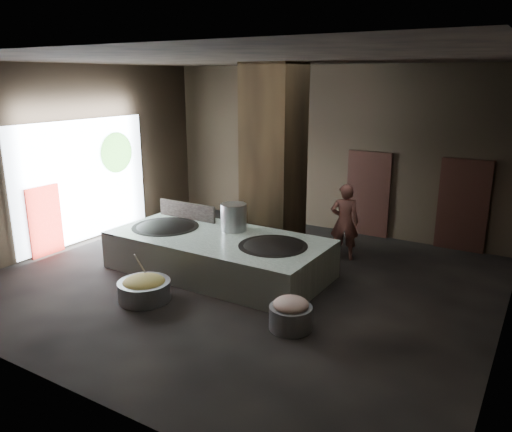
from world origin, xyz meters
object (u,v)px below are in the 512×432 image
Objects in this scene: stock_pot at (234,217)px; meat_basin at (291,317)px; wok_left at (166,230)px; hearth_platform at (218,254)px; wok_right at (273,250)px; cook at (345,222)px; veg_basin at (144,290)px.

stock_pot reaches higher than meat_basin.
stock_pot reaches higher than wok_left.
hearth_platform is 3.41× the size of wok_right.
meat_basin is at bearing -38.92° from stock_pot.
wok_right reaches higher than hearth_platform.
wok_right is (2.80, 0.10, 0.00)m from wok_left.
wok_right is 2.29m from cook.
stock_pot reaches higher than veg_basin.
wok_left is 2.21m from veg_basin.
cook reaches higher than stock_pot.
hearth_platform is 3.17× the size of wok_left.
hearth_platform reaches higher than veg_basin.
stock_pot is (0.05, 0.55, 0.71)m from hearth_platform.
wok_right reaches higher than meat_basin.
wok_right is 1.38× the size of veg_basin.
cook is 3.80m from meat_basin.
stock_pot is at bearing 158.96° from wok_right.
hearth_platform is 7.67× the size of stock_pot.
meat_basin is at bearing 8.37° from veg_basin.
wok_right is 2.03m from meat_basin.
veg_basin is at bearing -60.58° from wok_left.
cook reaches higher than veg_basin.
cook reaches higher than wok_right.
hearth_platform is 2.63× the size of cook.
cook is 1.79× the size of veg_basin.
cook is at bearing 97.84° from meat_basin.
stock_pot is at bearing 79.67° from veg_basin.
cook reaches higher than hearth_platform.
stock_pot reaches higher than hearth_platform.
wok_right is (1.35, 0.05, 0.33)m from hearth_platform.
wok_left reaches higher than veg_basin.
veg_basin is at bearing 39.80° from cook.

